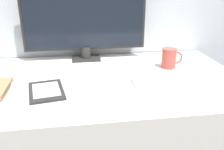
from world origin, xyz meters
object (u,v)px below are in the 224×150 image
Objects in this scene: coffee_mug at (169,58)px; monitor at (85,22)px; ereader at (46,91)px; keyboard at (167,81)px; laptop at (51,92)px.

monitor is at bearing 154.10° from coffee_mug.
ereader is at bearing -111.43° from monitor.
ereader reaches higher than keyboard.
keyboard is 2.74× the size of coffee_mug.
keyboard is at bearing -113.12° from coffee_mug.
laptop is 0.62m from coffee_mug.
monitor reaches higher than laptop.
keyboard is 0.21m from coffee_mug.
monitor is 2.20× the size of keyboard.
keyboard is at bearing -48.98° from monitor.
ereader is 0.64m from coffee_mug.
ereader is 1.89× the size of coffee_mug.
ereader is at bearing -157.05° from coffee_mug.
coffee_mug is at bearing 66.88° from keyboard.
laptop is 1.62× the size of ereader.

